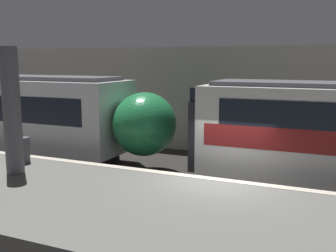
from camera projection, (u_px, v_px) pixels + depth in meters
ground_plane at (220, 212)px, 11.48m from camera, size 120.00×120.00×0.00m
platform at (188, 231)px, 9.00m from camera, size 40.00×5.31×1.03m
station_rear_barrier at (266, 103)px, 17.54m from camera, size 50.00×0.15×5.03m
support_pillar_near at (12, 111)px, 11.52m from camera, size 0.52×0.52×3.76m
trash_bin at (23, 150)px, 13.00m from camera, size 0.44×0.44×0.85m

